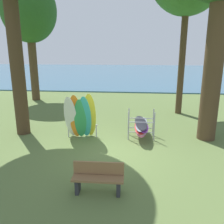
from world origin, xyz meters
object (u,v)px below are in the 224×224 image
Objects in this scene: leaning_board_pile at (80,117)px; park_bench at (98,177)px; tree_far_left_back at (29,12)px; board_storage_rack at (141,126)px.

park_bench is at bearing -70.50° from leaning_board_pile.
leaning_board_pile is 4.10m from park_bench.
tree_far_left_back is 4.13× the size of leaning_board_pile.
tree_far_left_back is 12.24m from board_storage_rack.
tree_far_left_back is 14.63m from park_bench.
leaning_board_pile is 0.99× the size of board_storage_rack.
tree_far_left_back is 10.84m from leaning_board_pile.
board_storage_rack is at bearing 73.79° from park_bench.
park_bench is at bearing -60.14° from tree_far_left_back.
park_bench is (6.67, -11.61, -5.90)m from tree_far_left_back.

